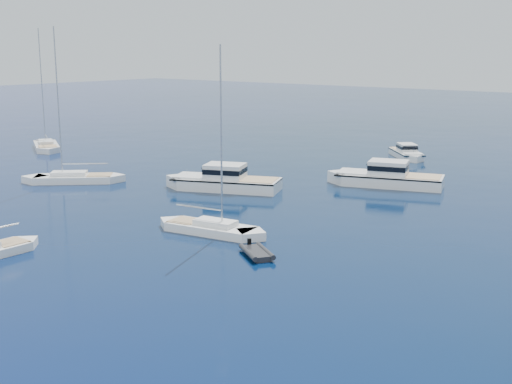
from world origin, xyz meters
TOP-DOWN VIEW (x-y plane):
  - motor_cruiser_centre at (-12.65, 34.63)m, footprint 12.90×8.48m
  - motor_cruiser_distant at (-1.09, 46.33)m, footprint 13.09×7.68m
  - motor_cruiser_horizon at (-7.38, 63.80)m, footprint 7.91×8.16m
  - sailboat_mid_l at (-27.11, 27.67)m, footprint 10.06×9.71m
  - sailboat_centre at (-2.82, 22.24)m, footprint 10.10×4.19m
  - sailboat_far_l at (-49.44, 39.55)m, footprint 11.41×8.37m
  - tender_grey_near at (3.42, 19.95)m, footprint 3.88×3.44m
  - tender_grey_far at (-11.50, 35.23)m, footprint 4.01×2.22m

SIDE VIEW (x-z plane):
  - motor_cruiser_centre at x=-12.65m, z-range -1.63..1.63m
  - motor_cruiser_distant at x=-1.09m, z-range -1.64..1.64m
  - motor_cruiser_horizon at x=-7.38m, z-range -1.14..1.14m
  - sailboat_mid_l at x=-27.11m, z-range -8.16..8.16m
  - sailboat_centre at x=-2.82m, z-range -7.21..7.21m
  - sailboat_far_l at x=-49.44m, z-range -8.43..8.43m
  - tender_grey_near at x=3.42m, z-range -0.47..0.47m
  - tender_grey_far at x=-11.50m, z-range -0.47..0.47m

